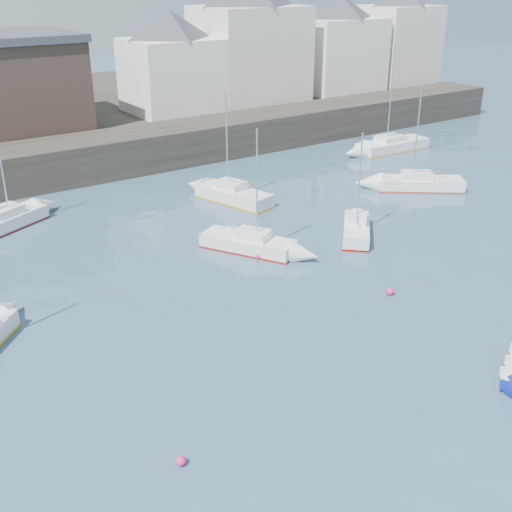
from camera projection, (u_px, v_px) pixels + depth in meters
water at (433, 396)px, 24.67m from camera, size 220.00×220.00×0.00m
quay_wall at (90, 157)px, 50.32m from camera, size 90.00×5.00×3.00m
land_strip at (22, 119)px, 63.87m from camera, size 90.00×32.00×2.80m
bldg_east_a at (250, 38)px, 62.96m from camera, size 13.36×13.36×11.80m
bldg_east_b at (337, 42)px, 68.67m from camera, size 11.88×11.88×9.95m
bldg_east_c at (397, 33)px, 73.14m from camera, size 11.14×11.14×10.95m
bldg_east_d at (171, 61)px, 58.50m from camera, size 11.14×11.14×8.95m
sailboat_b at (249, 243)px, 37.25m from camera, size 4.32×5.79×7.24m
sailboat_c at (356, 229)px, 39.24m from camera, size 4.40×4.56×6.32m
sailboat_d at (420, 183)px, 47.63m from camera, size 6.20×5.43×8.02m
sailboat_f at (233, 195)px, 45.01m from camera, size 3.41×6.18×7.66m
sailboat_g at (392, 145)px, 57.80m from camera, size 7.21×2.57×9.02m
sailboat_h at (3, 222)px, 40.31m from camera, size 6.22×4.37×7.71m
buoy_near at (181, 465)px, 21.27m from camera, size 0.36×0.36×0.36m
buoy_mid at (390, 295)px, 32.36m from camera, size 0.41×0.41×0.41m
buoy_far at (258, 259)px, 36.38m from camera, size 0.35×0.35×0.35m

